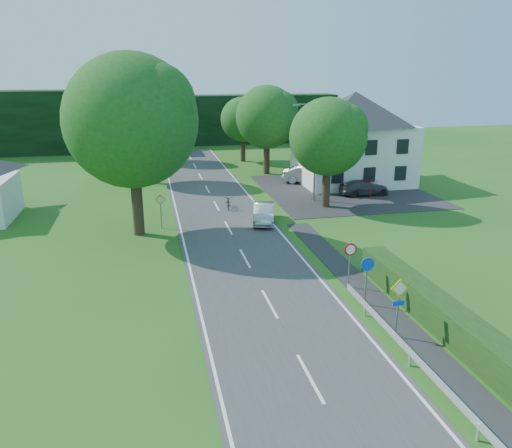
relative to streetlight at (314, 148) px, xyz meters
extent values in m
cube|color=#38393B|center=(-8.06, -10.00, -4.44)|extent=(7.00, 80.00, 0.04)
cube|color=#262528|center=(-3.11, -28.00, -4.44)|extent=(1.50, 44.00, 0.04)
cube|color=#262528|center=(3.94, 3.00, -4.44)|extent=(14.00, 16.00, 0.04)
cube|color=white|center=(-11.31, -10.00, -4.42)|extent=(0.12, 80.00, 0.01)
cube|color=white|center=(-4.81, -10.00, -4.42)|extent=(0.12, 80.00, 0.01)
cube|color=black|center=(-0.06, 36.00, -0.96)|extent=(30.00, 5.00, 7.00)
cube|color=white|center=(5.94, 6.00, -1.66)|extent=(10.00, 8.00, 5.60)
pyramid|color=black|center=(5.94, 6.00, 2.64)|extent=(10.60, 8.40, 3.00)
cylinder|color=slate|center=(0.14, 0.00, -0.46)|extent=(0.16, 0.16, 8.00)
cylinder|color=slate|center=(-0.66, 0.00, 3.44)|extent=(1.70, 0.10, 0.10)
cube|color=slate|center=(-1.56, 0.00, 3.39)|extent=(0.50, 0.18, 0.12)
cylinder|color=slate|center=(-3.76, -22.00, -3.26)|extent=(0.07, 0.07, 2.40)
cube|color=#D7C30B|center=(-3.76, -22.03, -2.26)|extent=(0.78, 0.04, 0.78)
cube|color=white|center=(-3.76, -22.03, -2.26)|extent=(0.57, 0.05, 0.57)
cube|color=blue|center=(-3.76, -22.03, -2.91)|extent=(0.50, 0.04, 0.22)
cylinder|color=slate|center=(-3.76, -19.00, -3.36)|extent=(0.07, 0.07, 2.20)
cylinder|color=blue|center=(-3.76, -19.03, -2.41)|extent=(0.64, 0.04, 0.64)
cylinder|color=slate|center=(-3.76, -17.00, -3.36)|extent=(0.07, 0.07, 2.20)
cylinder|color=red|center=(-3.76, -17.03, -2.41)|extent=(0.64, 0.04, 0.64)
cylinder|color=white|center=(-3.76, -17.05, -2.41)|extent=(0.48, 0.04, 0.48)
cylinder|color=slate|center=(-12.56, -5.00, -3.36)|extent=(0.07, 0.07, 2.20)
cube|color=#D7C30B|center=(-12.56, -5.03, -2.41)|extent=(0.78, 0.04, 0.78)
cube|color=white|center=(-12.56, -5.03, -2.41)|extent=(0.57, 0.05, 0.57)
imported|color=#B4B3B8|center=(-5.36, -5.21, -3.75)|extent=(2.36, 4.30, 1.34)
imported|color=black|center=(-7.22, -0.82, -3.92)|extent=(0.95, 2.00, 1.01)
imported|color=#ADACB1|center=(1.80, 6.73, -3.62)|extent=(5.19, 3.09, 1.62)
imported|color=#424145|center=(5.06, 1.00, -3.79)|extent=(4.38, 1.80, 1.27)
imported|color=silver|center=(6.52, 3.35, -3.80)|extent=(4.51, 2.15, 1.24)
imported|color=red|center=(5.07, -0.41, -3.57)|extent=(2.28, 2.30, 1.71)
camera|label=1|loc=(-13.16, -38.49, 5.97)|focal=35.00mm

